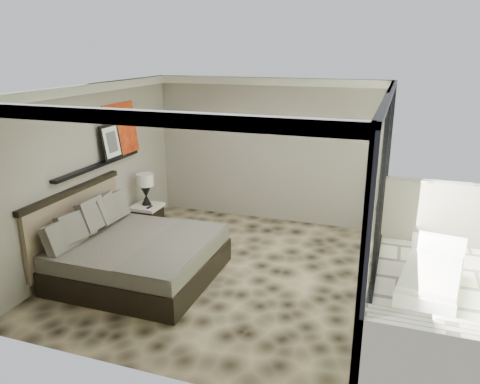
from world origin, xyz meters
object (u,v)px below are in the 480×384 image
(bed, at_px, (133,254))
(nightstand, at_px, (147,219))
(table_lamp, at_px, (145,185))
(lounger, at_px, (431,278))

(bed, bearing_deg, nightstand, 113.42)
(bed, xyz_separation_m, table_lamp, (-0.74, 1.70, 0.54))
(nightstand, distance_m, lounger, 5.01)
(table_lamp, bearing_deg, bed, -66.49)
(table_lamp, bearing_deg, lounger, -8.00)
(bed, distance_m, nightstand, 1.81)
(table_lamp, distance_m, lounger, 5.09)
(lounger, bearing_deg, table_lamp, -179.39)
(bed, relative_size, nightstand, 4.38)
(bed, height_order, lounger, bed)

